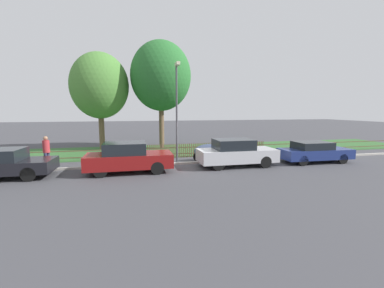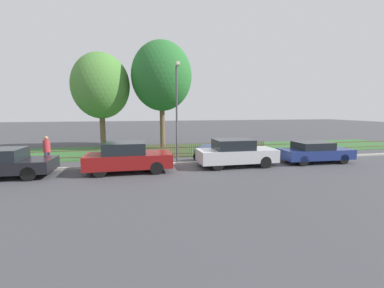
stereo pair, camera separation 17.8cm
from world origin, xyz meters
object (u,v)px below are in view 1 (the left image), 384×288
object	(u,v)px
pedestrian_near_fence	(46,150)
tree_behind_motorcycle	(161,76)
covered_motorcycle	(210,150)
tree_nearest_kerb	(100,86)
street_lamp	(177,101)
parked_car_navy_estate	(236,153)
parked_car_black_saloon	(128,157)
parked_car_silver_hatchback	(2,163)
parked_car_red_compact	(314,152)

from	to	relation	value
pedestrian_near_fence	tree_behind_motorcycle	bearing A→B (deg)	-35.87
covered_motorcycle	tree_nearest_kerb	bearing A→B (deg)	136.11
street_lamp	parked_car_navy_estate	bearing A→B (deg)	-30.99
parked_car_navy_estate	pedestrian_near_fence	distance (m)	10.58
parked_car_black_saloon	pedestrian_near_fence	xyz separation A→B (m)	(-4.43, 2.07, 0.22)
parked_car_silver_hatchback	parked_car_black_saloon	world-z (taller)	parked_car_black_saloon
parked_car_silver_hatchback	pedestrian_near_fence	world-z (taller)	pedestrian_near_fence
tree_nearest_kerb	street_lamp	xyz separation A→B (m)	(5.08, -6.52, -1.37)
parked_car_navy_estate	tree_nearest_kerb	xyz separation A→B (m)	(-8.15, 8.36, 4.29)
covered_motorcycle	street_lamp	distance (m)	3.69
parked_car_red_compact	street_lamp	size ratio (longest dim) A/B	0.73
parked_car_black_saloon	parked_car_red_compact	world-z (taller)	parked_car_black_saloon
parked_car_navy_estate	pedestrian_near_fence	bearing A→B (deg)	169.30
tree_nearest_kerb	pedestrian_near_fence	bearing A→B (deg)	-109.34
parked_car_black_saloon	street_lamp	bearing A→B (deg)	33.78
tree_behind_motorcycle	parked_car_red_compact	bearing A→B (deg)	-42.97
covered_motorcycle	tree_nearest_kerb	xyz separation A→B (m)	(-7.17, 6.51, 4.41)
parked_car_red_compact	tree_nearest_kerb	bearing A→B (deg)	148.71
parked_car_black_saloon	parked_car_navy_estate	world-z (taller)	parked_car_black_saloon
pedestrian_near_fence	covered_motorcycle	bearing A→B (deg)	-76.52
parked_car_silver_hatchback	parked_car_black_saloon	bearing A→B (deg)	0.58
parked_car_silver_hatchback	pedestrian_near_fence	distance (m)	2.39
tree_behind_motorcycle	pedestrian_near_fence	size ratio (longest dim) A/B	4.93
parked_car_black_saloon	parked_car_navy_estate	xyz separation A→B (m)	(5.95, 0.08, 0.00)
parked_car_navy_estate	street_lamp	xyz separation A→B (m)	(-3.07, 1.84, 2.92)
pedestrian_near_fence	street_lamp	size ratio (longest dim) A/B	0.30
covered_motorcycle	parked_car_navy_estate	bearing A→B (deg)	-63.76
pedestrian_near_fence	parked_car_navy_estate	bearing A→B (deg)	-86.52
parked_car_red_compact	tree_behind_motorcycle	bearing A→B (deg)	138.08
parked_car_red_compact	parked_car_black_saloon	bearing A→B (deg)	-178.73
parked_car_red_compact	pedestrian_near_fence	bearing A→B (deg)	173.59
covered_motorcycle	street_lamp	world-z (taller)	street_lamp
parked_car_navy_estate	parked_car_red_compact	xyz separation A→B (m)	(5.11, -0.04, -0.13)
covered_motorcycle	tree_behind_motorcycle	world-z (taller)	tree_behind_motorcycle
tree_behind_motorcycle	pedestrian_near_fence	xyz separation A→B (m)	(-7.03, -5.86, -4.89)
parked_car_silver_hatchback	street_lamp	distance (m)	9.32
covered_motorcycle	pedestrian_near_fence	world-z (taller)	pedestrian_near_fence
parked_car_black_saloon	street_lamp	distance (m)	4.53
street_lamp	parked_car_black_saloon	bearing A→B (deg)	-146.28
parked_car_silver_hatchback	tree_nearest_kerb	bearing A→B (deg)	68.46
parked_car_black_saloon	tree_nearest_kerb	world-z (taller)	tree_nearest_kerb
parked_car_navy_estate	street_lamp	size ratio (longest dim) A/B	0.75
parked_car_silver_hatchback	parked_car_black_saloon	distance (m)	5.75
parked_car_silver_hatchback	covered_motorcycle	bearing A→B (deg)	11.24
parked_car_silver_hatchback	tree_nearest_kerb	xyz separation A→B (m)	(3.55, 8.35, 4.36)
parked_car_navy_estate	covered_motorcycle	world-z (taller)	parked_car_navy_estate
parked_car_silver_hatchback	tree_behind_motorcycle	distance (m)	12.56
parked_car_silver_hatchback	tree_behind_motorcycle	size ratio (longest dim) A/B	0.50
parked_car_red_compact	street_lamp	xyz separation A→B (m)	(-8.18, 1.88, 3.05)
covered_motorcycle	parked_car_red_compact	bearing A→B (deg)	-18.90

